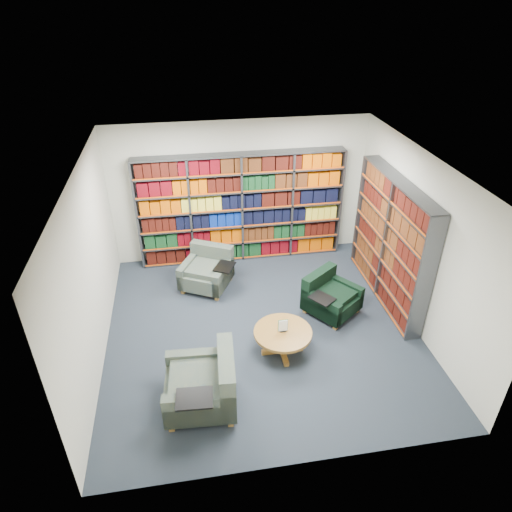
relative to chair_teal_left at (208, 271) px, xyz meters
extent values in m
cube|color=black|center=(0.77, -1.44, -0.30)|extent=(5.00, 5.00, 0.01)
cube|color=white|center=(0.77, -1.44, 2.51)|extent=(5.00, 5.00, 0.01)
cube|color=beige|center=(0.77, 1.06, 1.10)|extent=(5.00, 0.01, 2.80)
cube|color=beige|center=(0.77, -3.95, 1.10)|extent=(5.00, 0.01, 2.80)
cube|color=beige|center=(-1.74, -1.44, 1.10)|extent=(0.01, 5.00, 2.80)
cube|color=beige|center=(3.27, -1.44, 1.10)|extent=(0.01, 5.00, 2.80)
cube|color=#47494F|center=(0.77, 0.90, 0.80)|extent=(4.00, 0.28, 2.20)
cube|color=silver|center=(0.77, 1.03, 0.80)|extent=(4.00, 0.02, 2.20)
cube|color=#D84C0A|center=(0.77, 0.77, 0.80)|extent=(4.00, 0.01, 2.20)
cube|color=#350C07|center=(0.77, 0.90, -0.12)|extent=(3.88, 0.21, 0.29)
cube|color=#0D3417|center=(0.77, 0.90, 0.24)|extent=(3.88, 0.21, 0.29)
cube|color=#350C07|center=(0.77, 0.90, 0.61)|extent=(3.88, 0.21, 0.29)
cube|color=#C74B00|center=(0.77, 0.90, 0.98)|extent=(3.88, 0.21, 0.29)
cube|color=#59040C|center=(0.77, 0.90, 1.34)|extent=(3.88, 0.21, 0.29)
cube|color=#350C07|center=(0.77, 0.90, 1.71)|extent=(3.88, 0.21, 0.29)
cube|color=#47494F|center=(3.11, -0.84, 0.80)|extent=(0.28, 2.50, 2.20)
cube|color=silver|center=(3.24, -0.84, 0.80)|extent=(0.02, 2.50, 2.20)
cube|color=#D84C0A|center=(2.98, -0.84, 0.80)|extent=(0.02, 2.50, 2.20)
cube|color=#49220C|center=(3.11, -0.84, -0.12)|extent=(0.21, 2.38, 0.29)
cube|color=#49220C|center=(3.11, -0.84, 0.24)|extent=(0.21, 2.38, 0.29)
cube|color=#350C07|center=(3.11, -0.84, 0.61)|extent=(0.21, 2.38, 0.29)
cube|color=#49220C|center=(3.11, -0.84, 0.98)|extent=(0.21, 2.38, 0.29)
cube|color=#350C07|center=(3.11, -0.84, 1.34)|extent=(0.21, 2.38, 0.29)
cube|color=#49220C|center=(3.11, -0.84, 1.71)|extent=(0.21, 2.38, 0.29)
cube|color=#051832|center=(-0.04, -0.07, -0.06)|extent=(1.10, 1.10, 0.29)
cube|color=#051832|center=(0.11, 0.21, 0.12)|extent=(0.81, 0.53, 0.65)
cube|color=#051832|center=(-0.35, 0.09, 0.01)|extent=(0.49, 0.78, 0.43)
cube|color=#051832|center=(0.27, -0.23, 0.01)|extent=(0.49, 0.78, 0.43)
cube|color=black|center=(0.29, -0.29, 0.24)|extent=(0.46, 0.50, 0.02)
cube|color=olive|center=(-0.49, -0.21, -0.25)|extent=(0.09, 0.09, 0.09)
cube|color=olive|center=(0.11, -0.52, -0.25)|extent=(0.09, 0.09, 0.09)
cube|color=olive|center=(-0.18, 0.38, -0.25)|extent=(0.09, 0.09, 0.09)
cube|color=olive|center=(0.41, 0.08, -0.25)|extent=(0.09, 0.09, 0.09)
cube|color=black|center=(2.03, -1.20, -0.08)|extent=(1.08, 1.08, 0.28)
cube|color=black|center=(1.85, -0.96, 0.10)|extent=(0.72, 0.60, 0.62)
cube|color=black|center=(1.77, -1.40, -0.01)|extent=(0.56, 0.69, 0.41)
cube|color=black|center=(2.29, -1.01, -0.01)|extent=(0.56, 0.69, 0.41)
cube|color=black|center=(1.76, -1.46, 0.22)|extent=(0.46, 0.48, 0.02)
cube|color=olive|center=(1.96, -1.65, -0.26)|extent=(0.08, 0.08, 0.09)
cube|color=olive|center=(2.47, -1.27, -0.26)|extent=(0.08, 0.08, 0.09)
cube|color=olive|center=(1.58, -1.14, -0.26)|extent=(0.08, 0.08, 0.09)
cube|color=olive|center=(2.09, -0.76, -0.26)|extent=(0.08, 0.08, 0.09)
cube|color=#051832|center=(-0.32, -2.85, -0.03)|extent=(0.98, 0.98, 0.33)
cube|color=#051832|center=(0.04, -2.87, 0.17)|extent=(0.26, 0.93, 0.74)
cube|color=#051832|center=(-0.30, -2.46, 0.05)|extent=(0.93, 0.20, 0.49)
cube|color=#051832|center=(-0.35, -3.24, 0.05)|extent=(0.93, 0.20, 0.49)
cube|color=black|center=(-0.40, -3.29, 0.31)|extent=(0.47, 0.38, 0.03)
cube|color=olive|center=(-0.67, -2.45, -0.25)|extent=(0.08, 0.08, 0.10)
cube|color=olive|center=(-0.72, -3.20, -0.25)|extent=(0.08, 0.08, 0.10)
cube|color=olive|center=(0.08, -2.50, -0.25)|extent=(0.08, 0.08, 0.10)
cube|color=olive|center=(0.03, -3.25, -0.25)|extent=(0.08, 0.08, 0.10)
cylinder|color=olive|center=(0.98, -2.04, 0.09)|extent=(0.89, 0.89, 0.05)
cylinder|color=olive|center=(0.98, -2.04, -0.10)|extent=(0.12, 0.12, 0.35)
cube|color=olive|center=(0.98, -2.04, -0.26)|extent=(0.64, 0.08, 0.06)
cube|color=olive|center=(0.98, -2.04, -0.26)|extent=(0.08, 0.64, 0.06)
cube|color=black|center=(0.98, -2.04, 0.12)|extent=(0.10, 0.05, 0.01)
cube|color=white|center=(0.98, -2.04, 0.23)|extent=(0.14, 0.01, 0.20)
cube|color=#145926|center=(0.98, -2.03, 0.23)|extent=(0.15, 0.00, 0.21)
camera|label=1|loc=(-0.29, -7.18, 4.66)|focal=32.00mm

